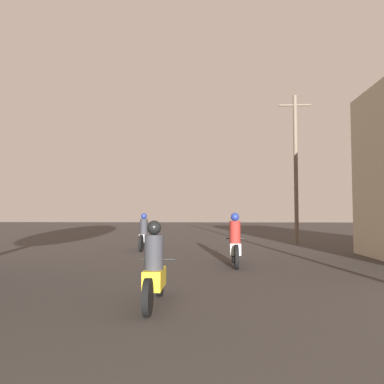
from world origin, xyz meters
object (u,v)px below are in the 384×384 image
(utility_pole_far, at_px, (296,166))
(motorcycle_white, at_px, (235,244))
(motorcycle_yellow, at_px, (154,271))
(motorcycle_silver, at_px, (144,235))

(utility_pole_far, bearing_deg, motorcycle_white, -114.33)
(motorcycle_white, bearing_deg, utility_pole_far, 67.13)
(motorcycle_yellow, height_order, utility_pole_far, utility_pole_far)
(motorcycle_white, relative_size, utility_pole_far, 0.26)
(motorcycle_yellow, relative_size, motorcycle_white, 0.99)
(motorcycle_yellow, xyz_separation_m, utility_pole_far, (5.25, 12.63, 3.34))
(motorcycle_yellow, xyz_separation_m, motorcycle_white, (1.66, 4.69, 0.05))
(utility_pole_far, bearing_deg, motorcycle_silver, -154.16)
(motorcycle_white, distance_m, motorcycle_silver, 5.70)
(motorcycle_yellow, height_order, motorcycle_white, motorcycle_white)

